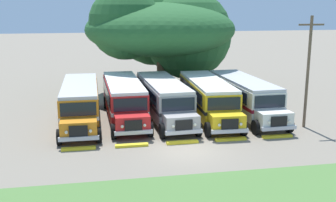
% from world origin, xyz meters
% --- Properties ---
extents(ground_plane, '(220.00, 220.00, 0.00)m').
position_xyz_m(ground_plane, '(0.00, 0.00, 0.00)').
color(ground_plane, slate).
extents(parked_bus_slot_0, '(2.72, 10.84, 2.82)m').
position_xyz_m(parked_bus_slot_0, '(-6.23, 7.40, 1.58)').
color(parked_bus_slot_0, orange).
rests_on(parked_bus_slot_0, ground_plane).
extents(parked_bus_slot_1, '(2.85, 10.86, 2.82)m').
position_xyz_m(parked_bus_slot_1, '(-3.03, 8.00, 1.58)').
color(parked_bus_slot_1, red).
rests_on(parked_bus_slot_1, ground_plane).
extents(parked_bus_slot_2, '(3.10, 10.89, 2.82)m').
position_xyz_m(parked_bus_slot_2, '(-0.09, 7.48, 1.58)').
color(parked_bus_slot_2, '#9E9993').
rests_on(parked_bus_slot_2, ground_plane).
extents(parked_bus_slot_3, '(2.98, 10.88, 2.82)m').
position_xyz_m(parked_bus_slot_3, '(3.25, 7.15, 1.58)').
color(parked_bus_slot_3, yellow).
rests_on(parked_bus_slot_3, ground_plane).
extents(parked_bus_slot_4, '(2.97, 10.88, 2.82)m').
position_xyz_m(parked_bus_slot_4, '(6.18, 7.17, 1.58)').
color(parked_bus_slot_4, silver).
rests_on(parked_bus_slot_4, ground_plane).
extents(curb_wheelstop_0, '(2.00, 0.36, 0.15)m').
position_xyz_m(curb_wheelstop_0, '(-6.28, 1.40, 0.07)').
color(curb_wheelstop_0, yellow).
rests_on(curb_wheelstop_0, ground_plane).
extents(curb_wheelstop_1, '(2.00, 0.36, 0.15)m').
position_xyz_m(curb_wheelstop_1, '(-3.14, 1.40, 0.07)').
color(curb_wheelstop_1, yellow).
rests_on(curb_wheelstop_1, ground_plane).
extents(curb_wheelstop_2, '(2.00, 0.36, 0.15)m').
position_xyz_m(curb_wheelstop_2, '(0.00, 1.40, 0.07)').
color(curb_wheelstop_2, yellow).
rests_on(curb_wheelstop_2, ground_plane).
extents(curb_wheelstop_3, '(2.00, 0.36, 0.15)m').
position_xyz_m(curb_wheelstop_3, '(3.14, 1.40, 0.07)').
color(curb_wheelstop_3, yellow).
rests_on(curb_wheelstop_3, ground_plane).
extents(curb_wheelstop_4, '(2.00, 0.36, 0.15)m').
position_xyz_m(curb_wheelstop_4, '(6.28, 1.40, 0.07)').
color(curb_wheelstop_4, yellow).
rests_on(curb_wheelstop_4, ground_plane).
extents(broad_shade_tree, '(14.32, 14.40, 10.66)m').
position_xyz_m(broad_shade_tree, '(1.61, 17.66, 6.10)').
color(broad_shade_tree, brown).
rests_on(broad_shade_tree, ground_plane).
extents(utility_pole, '(1.80, 0.20, 7.68)m').
position_xyz_m(utility_pole, '(9.17, 3.31, 4.09)').
color(utility_pole, brown).
rests_on(utility_pole, ground_plane).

